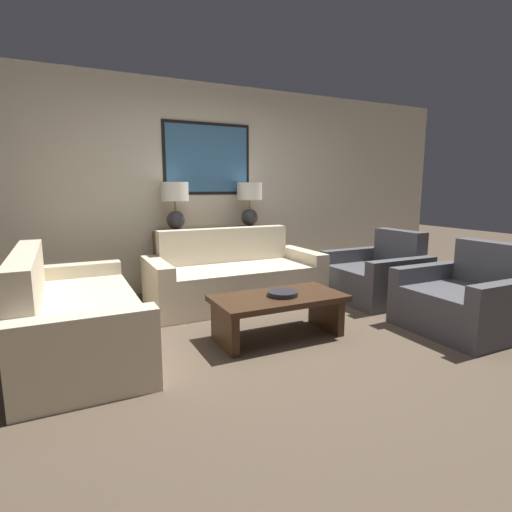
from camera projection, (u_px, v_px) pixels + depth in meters
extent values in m
plane|color=brown|center=(298.00, 343.00, 3.46)|extent=(20.00, 20.00, 0.00)
cube|color=beige|center=(207.00, 188.00, 5.30)|extent=(7.85, 0.10, 2.65)
cube|color=black|center=(208.00, 159.00, 5.19)|extent=(1.18, 0.01, 0.92)
cube|color=teal|center=(208.00, 159.00, 5.18)|extent=(1.10, 0.02, 0.84)
cube|color=brown|center=(215.00, 260.00, 5.22)|extent=(1.52, 0.38, 0.80)
cylinder|color=#333338|center=(176.00, 230.00, 4.93)|extent=(0.19, 0.19, 0.02)
sphere|color=#333338|center=(176.00, 220.00, 4.91)|extent=(0.23, 0.23, 0.23)
cylinder|color=#8C7A51|center=(175.00, 206.00, 4.88)|extent=(0.02, 0.02, 0.12)
cylinder|color=white|center=(175.00, 191.00, 4.85)|extent=(0.33, 0.33, 0.23)
cylinder|color=#333338|center=(250.00, 227.00, 5.37)|extent=(0.19, 0.19, 0.02)
sphere|color=#333338|center=(250.00, 217.00, 5.35)|extent=(0.23, 0.23, 0.23)
cylinder|color=#8C7A51|center=(250.00, 204.00, 5.32)|extent=(0.02, 0.02, 0.12)
cylinder|color=white|center=(250.00, 191.00, 5.29)|extent=(0.33, 0.33, 0.23)
cube|color=beige|center=(239.00, 287.00, 4.55)|extent=(1.62, 0.71, 0.44)
cube|color=beige|center=(225.00, 262.00, 4.91)|extent=(1.62, 0.18, 0.85)
cube|color=beige|center=(158.00, 288.00, 4.23)|extent=(0.18, 0.89, 0.57)
cube|color=beige|center=(302.00, 272.00, 5.01)|extent=(0.18, 0.89, 0.57)
cube|color=beige|center=(92.00, 323.00, 3.34)|extent=(0.71, 1.62, 0.44)
cube|color=beige|center=(29.00, 306.00, 3.11)|extent=(0.18, 1.62, 0.85)
cube|color=beige|center=(87.00, 358.00, 2.49)|extent=(0.89, 0.18, 0.57)
cube|color=beige|center=(76.00, 291.00, 4.08)|extent=(0.89, 0.18, 0.57)
cube|color=#3D2616|center=(279.00, 298.00, 3.54)|extent=(1.16, 0.60, 0.05)
cube|color=#3D2616|center=(225.00, 328.00, 3.35)|extent=(0.07, 0.48, 0.34)
cube|color=#3D2616|center=(326.00, 311.00, 3.79)|extent=(0.07, 0.48, 0.34)
cylinder|color=#232328|center=(283.00, 294.00, 3.52)|extent=(0.27, 0.27, 0.04)
cube|color=#4C4C51|center=(368.00, 284.00, 4.76)|extent=(0.75, 0.69, 0.40)
cube|color=#4C4C51|center=(398.00, 263.00, 4.93)|extent=(0.18, 0.69, 0.82)
cube|color=#4C4C51|center=(352.00, 270.00, 5.15)|extent=(0.93, 0.14, 0.56)
cube|color=#4C4C51|center=(401.00, 284.00, 4.42)|extent=(0.93, 0.14, 0.56)
cube|color=#4C4C51|center=(455.00, 311.00, 3.72)|extent=(0.75, 0.69, 0.40)
cube|color=#4C4C51|center=(490.00, 284.00, 3.88)|extent=(0.18, 0.69, 0.82)
cube|color=#4C4C51|center=(426.00, 291.00, 4.11)|extent=(0.93, 0.14, 0.56)
cube|color=#4C4C51|center=(507.00, 314.00, 3.37)|extent=(0.93, 0.14, 0.56)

